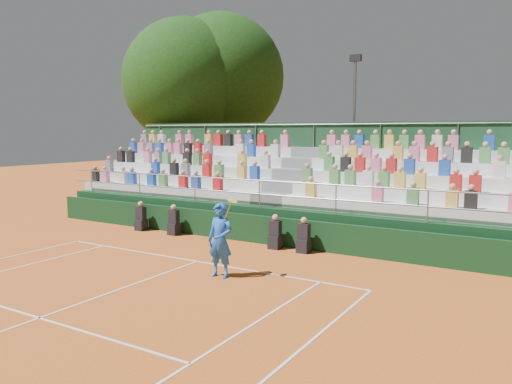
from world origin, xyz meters
The scene contains 8 objects.
ground centered at (0.00, 0.00, 0.00)m, with size 90.00×90.00×0.00m, color #C95F21.
courtside_wall centered at (0.00, 3.20, 0.50)m, with size 20.00×0.15×1.00m, color black.
line_officials centered at (-1.18, 2.75, 0.48)m, with size 7.69×0.40×1.19m.
grandstand centered at (-0.01, 6.44, 1.09)m, with size 20.00×5.20×4.40m.
tennis_player centered at (1.55, -0.96, 1.03)m, with size 0.92×0.53×2.22m.
tree_west centered at (-9.89, 11.72, 6.95)m, with size 7.35×7.35×10.64m.
tree_east centered at (-8.69, 13.77, 7.32)m, with size 7.67×7.67×11.17m.
floodlight_mast centered at (-0.04, 13.64, 4.66)m, with size 0.60×0.25×7.99m.
Camera 1 is at (9.30, -11.89, 3.97)m, focal length 35.00 mm.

